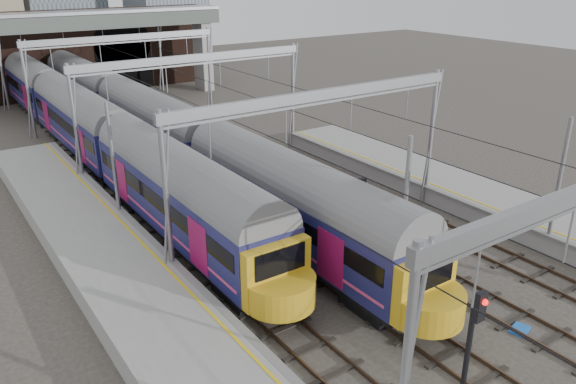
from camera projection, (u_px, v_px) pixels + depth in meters
ground at (432, 306)px, 23.68m from camera, size 160.00×160.00×0.00m
platform_left at (184, 352)px, 20.02m from camera, size 4.32×55.00×1.12m
tracks at (250, 195)px, 35.12m from camera, size 14.40×80.00×0.22m
overhead_line at (197, 75)px, 37.62m from camera, size 16.80×80.00×8.00m
retaining_wall at (89, 53)px, 62.44m from camera, size 28.00×2.75×9.00m
overbridge at (88, 31)px, 56.08m from camera, size 28.00×3.00×9.25m
train_main at (116, 103)px, 47.09m from camera, size 3.01×69.43×5.10m
train_second at (83, 121)px, 41.67m from camera, size 3.05×52.87×5.16m
signal_near_left at (470, 347)px, 16.07m from camera, size 0.36×0.48×5.10m
signal_near_centre at (358, 216)px, 24.83m from camera, size 0.36×0.47×4.89m
equip_cover_a at (520, 330)px, 22.08m from camera, size 0.97×0.79×0.10m
equip_cover_b at (293, 220)px, 31.58m from camera, size 0.92×0.66×0.11m
equip_cover_c at (420, 267)px, 26.66m from camera, size 0.89×0.72×0.09m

